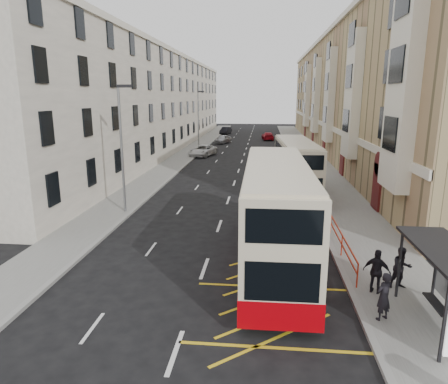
# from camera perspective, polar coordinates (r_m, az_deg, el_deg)

# --- Properties ---
(ground) EXTENTS (200.00, 200.00, 0.00)m
(ground) POSITION_cam_1_polar(r_m,az_deg,el_deg) (14.57, -5.22, -17.28)
(ground) COLOR black
(ground) RESTS_ON ground
(pavement_right) EXTENTS (4.00, 120.00, 0.15)m
(pavement_right) POSITION_cam_1_polar(r_m,az_deg,el_deg) (43.27, 12.91, 3.37)
(pavement_right) COLOR slate
(pavement_right) RESTS_ON ground
(pavement_left) EXTENTS (3.00, 120.00, 0.15)m
(pavement_left) POSITION_cam_1_polar(r_m,az_deg,el_deg) (44.06, -7.54, 3.77)
(pavement_left) COLOR slate
(pavement_left) RESTS_ON ground
(kerb_right) EXTENTS (0.25, 120.00, 0.15)m
(kerb_right) POSITION_cam_1_polar(r_m,az_deg,el_deg) (43.06, 10.27, 3.45)
(kerb_right) COLOR gray
(kerb_right) RESTS_ON ground
(kerb_left) EXTENTS (0.25, 120.00, 0.15)m
(kerb_left) POSITION_cam_1_polar(r_m,az_deg,el_deg) (43.75, -5.63, 3.75)
(kerb_left) COLOR gray
(kerb_left) RESTS_ON ground
(road_markings) EXTENTS (10.00, 110.00, 0.01)m
(road_markings) POSITION_cam_1_polar(r_m,az_deg,el_deg) (57.81, 3.16, 6.11)
(road_markings) COLOR silver
(road_markings) RESTS_ON ground
(terrace_right) EXTENTS (10.75, 79.00, 15.25)m
(terrace_right) POSITION_cam_1_polar(r_m,az_deg,el_deg) (58.97, 18.27, 12.94)
(terrace_right) COLOR tan
(terrace_right) RESTS_ON ground
(terrace_left) EXTENTS (9.18, 79.00, 13.25)m
(terrace_left) POSITION_cam_1_polar(r_m,az_deg,el_deg) (59.94, -9.98, 12.44)
(terrace_left) COLOR silver
(terrace_left) RESTS_ON ground
(guard_railing) EXTENTS (0.06, 6.56, 1.01)m
(guard_railing) POSITION_cam_1_polar(r_m,az_deg,el_deg) (19.56, 16.51, -6.76)
(guard_railing) COLOR red
(guard_railing) RESTS_ON pavement_right
(street_lamp_near) EXTENTS (0.93, 0.18, 8.00)m
(street_lamp_near) POSITION_cam_1_polar(r_m,az_deg,el_deg) (25.99, -14.37, 6.89)
(street_lamp_near) COLOR gray
(street_lamp_near) RESTS_ON pavement_left
(street_lamp_far) EXTENTS (0.93, 0.18, 8.00)m
(street_lamp_far) POSITION_cam_1_polar(r_m,az_deg,el_deg) (55.06, -3.65, 10.57)
(street_lamp_far) COLOR gray
(street_lamp_far) RESTS_ON pavement_left
(double_decker_front) EXTENTS (2.77, 11.72, 4.67)m
(double_decker_front) POSITION_cam_1_polar(r_m,az_deg,el_deg) (17.72, 7.39, -3.23)
(double_decker_front) COLOR beige
(double_decker_front) RESTS_ON ground
(double_decker_rear) EXTENTS (3.01, 10.59, 4.17)m
(double_decker_rear) POSITION_cam_1_polar(r_m,az_deg,el_deg) (31.10, 10.22, 3.45)
(double_decker_rear) COLOR beige
(double_decker_rear) RESTS_ON ground
(pedestrian_near) EXTENTS (0.73, 0.67, 1.68)m
(pedestrian_near) POSITION_cam_1_polar(r_m,az_deg,el_deg) (14.67, 21.85, -13.67)
(pedestrian_near) COLOR black
(pedestrian_near) RESTS_ON pavement_right
(pedestrian_mid) EXTENTS (0.89, 0.74, 1.66)m
(pedestrian_mid) POSITION_cam_1_polar(r_m,az_deg,el_deg) (17.14, 24.01, -9.89)
(pedestrian_mid) COLOR black
(pedestrian_mid) RESTS_ON pavement_right
(pedestrian_far) EXTENTS (1.09, 0.83, 1.73)m
(pedestrian_far) POSITION_cam_1_polar(r_m,az_deg,el_deg) (16.39, 21.00, -10.55)
(pedestrian_far) COLOR black
(pedestrian_far) RESTS_ON pavement_right
(white_van) EXTENTS (3.54, 5.45, 1.40)m
(white_van) POSITION_cam_1_polar(r_m,az_deg,el_deg) (51.24, -3.04, 5.93)
(white_van) COLOR silver
(white_van) RESTS_ON ground
(car_silver) EXTENTS (2.90, 4.36, 1.38)m
(car_silver) POSITION_cam_1_polar(r_m,az_deg,el_deg) (64.99, -0.17, 7.56)
(car_silver) COLOR #A6A7AD
(car_silver) RESTS_ON ground
(car_dark) EXTENTS (2.20, 4.43, 1.40)m
(car_dark) POSITION_cam_1_polar(r_m,az_deg,el_deg) (81.68, 0.24, 8.78)
(car_dark) COLOR black
(car_dark) RESTS_ON ground
(car_red) EXTENTS (2.27, 4.72, 1.33)m
(car_red) POSITION_cam_1_polar(r_m,az_deg,el_deg) (70.82, 6.28, 7.95)
(car_red) COLOR #A50815
(car_red) RESTS_ON ground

